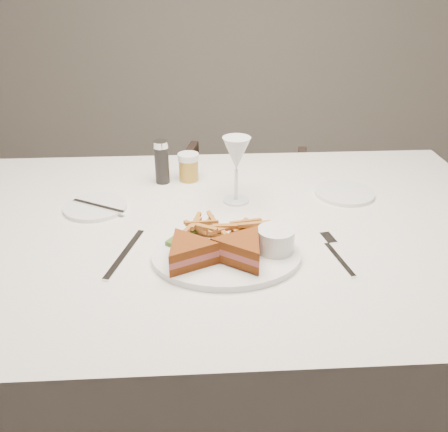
% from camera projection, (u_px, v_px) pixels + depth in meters
% --- Properties ---
extents(table, '(1.53, 1.09, 0.75)m').
position_uv_depth(table, '(225.00, 344.00, 1.38)').
color(table, silver).
rests_on(table, ground).
extents(chair_far, '(0.63, 0.60, 0.58)m').
position_uv_depth(chair_far, '(240.00, 209.00, 2.29)').
color(chair_far, '#48352C').
rests_on(chair_far, ground).
extents(table_setting, '(0.81, 0.61, 0.18)m').
position_uv_depth(table_setting, '(222.00, 221.00, 1.14)').
color(table_setting, white).
rests_on(table_setting, table).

